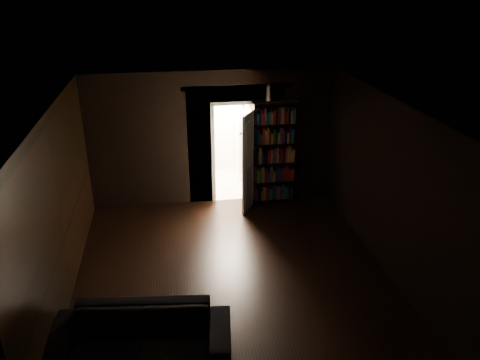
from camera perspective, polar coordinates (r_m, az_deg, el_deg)
name	(u,v)px	position (r m, az deg, el deg)	size (l,w,h in m)	color
ground	(232,274)	(7.80, -0.94, -11.43)	(5.50, 5.50, 0.00)	black
room_walls	(222,155)	(7.95, -2.24, 3.03)	(5.02, 5.61, 2.84)	black
kitchen_alcove	(229,130)	(10.78, -1.40, 6.09)	(2.20, 1.80, 2.60)	beige
sofa	(140,332)	(6.23, -12.10, -17.64)	(2.25, 0.98, 0.87)	black
bookshelf	(273,153)	(9.73, 4.09, 3.32)	(0.90, 0.32, 2.20)	black
refrigerator	(252,141)	(11.22, 1.49, 4.74)	(0.74, 0.68, 1.65)	white
door	(251,161)	(9.49, 1.35, 2.35)	(0.85, 0.05, 2.05)	white
figurine	(268,92)	(9.36, 3.48, 10.60)	(0.11, 0.11, 0.32)	silver
bottles	(253,103)	(10.87, 1.61, 9.38)	(0.67, 0.08, 0.27)	black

